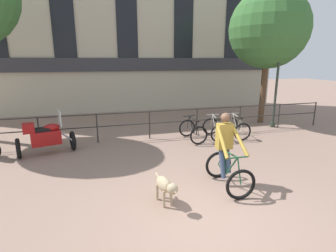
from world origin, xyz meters
name	(u,v)px	position (x,y,z in m)	size (l,w,h in m)	color
ground_plane	(206,216)	(0.00, 0.00, 0.00)	(60.00, 60.00, 0.00)	#8E7060
canal_railing	(149,120)	(0.00, 5.20, 0.71)	(15.05, 0.05, 1.05)	#2D2B28
building_facade	(126,18)	(0.00, 10.99, 4.99)	(18.00, 0.72, 10.03)	#BCB299
cyclist_with_bike	(227,154)	(0.95, 1.05, 0.76)	(0.71, 1.19, 1.70)	black
dog	(166,186)	(-0.63, 0.58, 0.41)	(0.34, 0.96, 0.60)	tan
parked_motorcycle	(45,137)	(-3.43, 4.45, 0.56)	(1.77, 1.02, 1.35)	black
parked_bicycle_near_lamp	(193,131)	(1.46, 4.54, 0.36)	(0.72, 1.14, 0.86)	black
parked_bicycle_mid_left	(215,129)	(2.34, 4.54, 0.36)	(0.80, 1.19, 0.86)	black
parked_bicycle_mid_right	(236,128)	(3.22, 4.54, 0.36)	(0.73, 1.15, 0.86)	black
street_lamp	(277,78)	(5.55, 5.45, 2.11)	(0.28, 0.28, 3.73)	#2D382D
tree_canalside_right	(269,29)	(5.57, 6.35, 4.15)	(3.41, 3.41, 5.87)	brown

